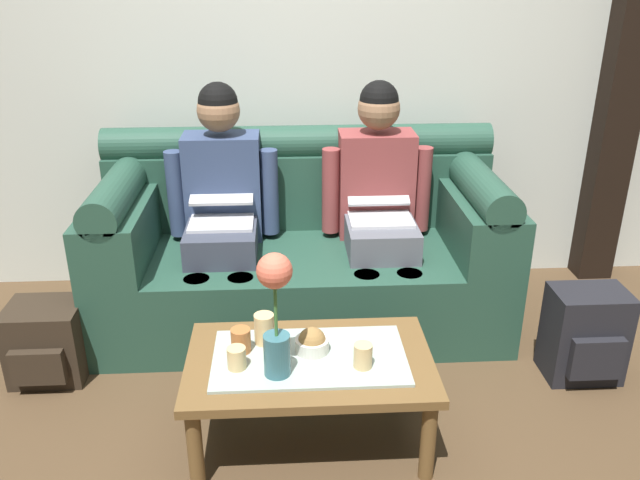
% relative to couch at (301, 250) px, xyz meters
% --- Properties ---
extents(ground_plane, '(14.00, 14.00, 0.00)m').
position_rel_couch_xyz_m(ground_plane, '(0.00, -1.17, -0.37)').
color(ground_plane, '#4C3823').
extents(back_wall_patterned, '(6.00, 0.12, 2.90)m').
position_rel_couch_xyz_m(back_wall_patterned, '(0.00, 0.53, 1.08)').
color(back_wall_patterned, silver).
rests_on(back_wall_patterned, ground_plane).
extents(timber_pillar, '(0.20, 0.20, 2.90)m').
position_rel_couch_xyz_m(timber_pillar, '(1.76, 0.41, 1.08)').
color(timber_pillar, black).
rests_on(timber_pillar, ground_plane).
extents(couch, '(2.02, 0.88, 0.96)m').
position_rel_couch_xyz_m(couch, '(0.00, 0.00, 0.00)').
color(couch, '#234738').
rests_on(couch, ground_plane).
extents(person_left, '(0.56, 0.67, 1.22)m').
position_rel_couch_xyz_m(person_left, '(-0.39, -0.00, 0.28)').
color(person_left, '#383D4C').
rests_on(person_left, ground_plane).
extents(person_right, '(0.56, 0.67, 1.22)m').
position_rel_couch_xyz_m(person_right, '(0.39, -0.00, 0.28)').
color(person_right, '#595B66').
rests_on(person_right, ground_plane).
extents(coffee_table, '(0.93, 0.58, 0.38)m').
position_rel_couch_xyz_m(coffee_table, '(0.00, -0.99, -0.05)').
color(coffee_table, brown).
rests_on(coffee_table, ground_plane).
extents(flower_vase, '(0.12, 0.12, 0.47)m').
position_rel_couch_xyz_m(flower_vase, '(-0.12, -1.10, 0.28)').
color(flower_vase, '#336672').
rests_on(flower_vase, coffee_table).
extents(snack_bowl, '(0.13, 0.13, 0.11)m').
position_rel_couch_xyz_m(snack_bowl, '(0.01, -0.96, 0.05)').
color(snack_bowl, silver).
rests_on(snack_bowl, coffee_table).
extents(cup_near_left, '(0.07, 0.07, 0.09)m').
position_rel_couch_xyz_m(cup_near_left, '(0.19, -1.07, 0.06)').
color(cup_near_left, '#DBB77A').
rests_on(cup_near_left, coffee_table).
extents(cup_near_right, '(0.08, 0.08, 0.09)m').
position_rel_couch_xyz_m(cup_near_right, '(-0.26, -0.94, 0.06)').
color(cup_near_right, '#B26633').
rests_on(cup_near_right, coffee_table).
extents(cup_far_center, '(0.08, 0.08, 0.12)m').
position_rel_couch_xyz_m(cup_far_center, '(-0.17, -0.89, 0.07)').
color(cup_far_center, '#DBB77A').
rests_on(cup_far_center, coffee_table).
extents(cup_far_left, '(0.07, 0.07, 0.08)m').
position_rel_couch_xyz_m(cup_far_left, '(-0.27, -1.05, 0.05)').
color(cup_far_left, '#DBB77A').
rests_on(cup_far_left, coffee_table).
extents(backpack_left, '(0.33, 0.32, 0.35)m').
position_rel_couch_xyz_m(backpack_left, '(-1.16, -0.50, -0.20)').
color(backpack_left, '#2D2319').
rests_on(backpack_left, ground_plane).
extents(backpack_right, '(0.33, 0.27, 0.43)m').
position_rel_couch_xyz_m(backpack_right, '(1.25, -0.63, -0.16)').
color(backpack_right, black).
rests_on(backpack_right, ground_plane).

